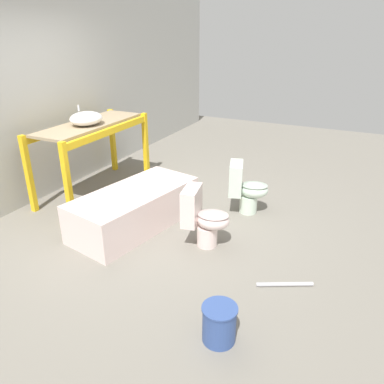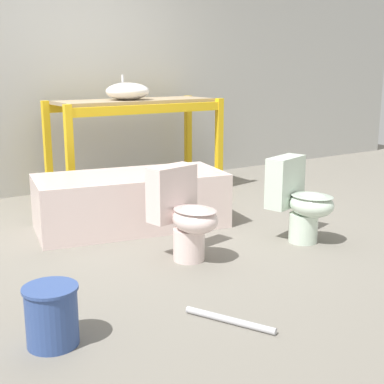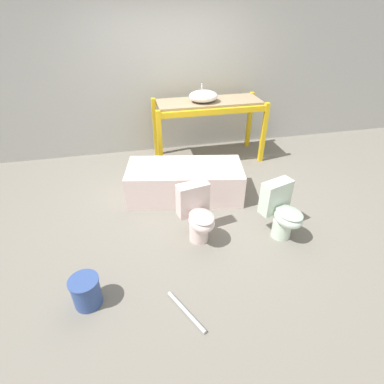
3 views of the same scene
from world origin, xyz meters
TOP-DOWN VIEW (x-y plane):
  - ground_plane at (0.00, 0.00)m, footprint 12.00×12.00m
  - warehouse_wall_rear at (0.00, 1.78)m, footprint 10.80×0.08m
  - shelving_rack at (0.58, 1.18)m, footprint 1.83×0.72m
  - sink_basin at (0.47, 1.13)m, footprint 0.47×0.41m
  - bathtub_main at (-0.06, 0.06)m, footprint 1.71×1.01m
  - toilet_near at (0.88, -1.02)m, footprint 0.47×0.58m
  - toilet_far at (-0.10, -0.86)m, footprint 0.42×0.56m
  - bucket_white at (-1.32, -1.55)m, footprint 0.28×0.28m
  - loose_pipe at (-0.44, -1.86)m, footprint 0.28×0.50m

SIDE VIEW (x-z plane):
  - ground_plane at x=0.00m, z-range 0.00..0.00m
  - loose_pipe at x=-0.44m, z-range 0.00..0.04m
  - bucket_white at x=-1.32m, z-range 0.01..0.32m
  - bathtub_main at x=-0.06m, z-range 0.04..0.51m
  - toilet_near at x=0.88m, z-range 0.00..0.68m
  - toilet_far at x=-0.10m, z-range 0.00..0.68m
  - shelving_rack at x=0.58m, z-range 0.34..1.37m
  - sink_basin at x=0.47m, z-range 0.99..1.25m
  - warehouse_wall_rear at x=0.00m, z-range 0.00..3.20m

